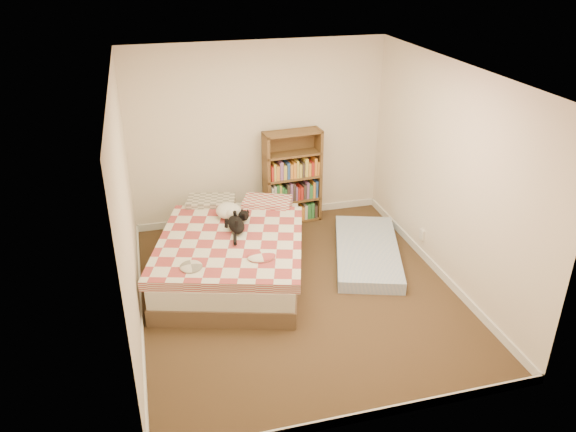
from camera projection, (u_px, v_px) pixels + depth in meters
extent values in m
cube|color=#45341D|center=(298.00, 292.00, 6.43)|extent=(3.50, 4.00, 0.01)
cube|color=white|center=(300.00, 72.00, 5.33)|extent=(3.50, 4.00, 0.01)
cube|color=#F7E6D0|center=(258.00, 135.00, 7.61)|extent=(3.50, 0.01, 2.50)
cube|color=#F7E6D0|center=(372.00, 297.00, 4.14)|extent=(3.50, 0.01, 2.50)
cube|color=#F7E6D0|center=(126.00, 211.00, 5.48)|extent=(0.01, 4.00, 2.50)
cube|color=#F7E6D0|center=(449.00, 176.00, 6.28)|extent=(0.01, 4.00, 2.50)
cube|color=white|center=(261.00, 214.00, 8.13)|extent=(3.50, 0.02, 0.10)
cube|color=white|center=(362.00, 416.00, 4.68)|extent=(3.50, 0.02, 0.10)
cube|color=white|center=(142.00, 311.00, 6.01)|extent=(0.02, 4.00, 0.10)
cube|color=white|center=(435.00, 268.00, 6.81)|extent=(0.02, 4.00, 0.10)
cube|color=white|center=(422.00, 235.00, 7.04)|extent=(0.03, 0.09, 0.13)
cube|color=brown|center=(233.00, 265.00, 6.77)|extent=(2.13, 2.58, 0.20)
cube|color=silver|center=(233.00, 250.00, 6.68)|extent=(2.09, 2.53, 0.22)
cube|color=#AF4141|center=(232.00, 237.00, 6.60)|extent=(2.09, 2.22, 0.11)
cube|color=slate|center=(193.00, 209.00, 7.23)|extent=(0.70, 0.55, 0.17)
cube|color=#AF4141|center=(249.00, 203.00, 7.40)|extent=(0.70, 0.55, 0.17)
cube|color=brown|center=(266.00, 180.00, 7.69)|extent=(0.06, 0.27, 1.33)
cube|color=brown|center=(319.00, 175.00, 7.87)|extent=(0.06, 0.27, 1.33)
cube|color=brown|center=(290.00, 174.00, 7.89)|extent=(0.80, 0.08, 1.33)
cube|color=brown|center=(292.00, 219.00, 8.07)|extent=(0.82, 0.33, 0.03)
cube|color=brown|center=(292.00, 177.00, 7.78)|extent=(0.82, 0.33, 0.03)
cube|color=brown|center=(293.00, 133.00, 7.50)|extent=(0.82, 0.33, 0.03)
cube|color=#7FA2D5|center=(367.00, 252.00, 7.11)|extent=(1.26, 1.86, 0.15)
ellipsoid|color=black|center=(236.00, 224.00, 6.63)|extent=(0.39, 0.45, 0.14)
sphere|color=black|center=(233.00, 215.00, 6.82)|extent=(0.18, 0.18, 0.13)
cone|color=black|center=(229.00, 210.00, 6.82)|extent=(0.06, 0.06, 0.05)
cone|color=black|center=(235.00, 210.00, 6.84)|extent=(0.06, 0.06, 0.05)
cylinder|color=black|center=(250.00, 237.00, 6.43)|extent=(0.17, 0.22, 0.05)
ellipsoid|color=white|center=(229.00, 211.00, 6.93)|extent=(0.45, 0.46, 0.17)
sphere|color=white|center=(238.00, 212.00, 6.86)|extent=(0.19, 0.19, 0.13)
sphere|color=white|center=(242.00, 214.00, 6.84)|extent=(0.08, 0.08, 0.06)
sphere|color=white|center=(217.00, 211.00, 6.97)|extent=(0.10, 0.10, 0.07)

